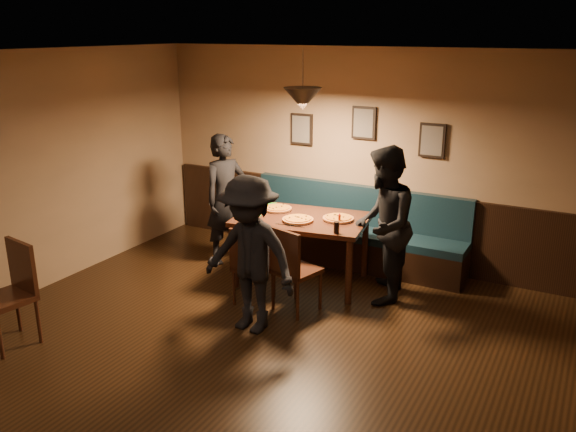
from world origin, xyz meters
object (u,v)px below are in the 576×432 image
Objects in this scene: chair_near_left at (254,264)px; booth_bench at (352,228)px; soda_glass at (336,227)px; diner_left at (226,199)px; chair_near_right at (297,268)px; diner_right at (383,225)px; cafe_chair_far at (5,297)px; tabasco_bottle at (339,218)px; dining_table at (302,250)px; diner_front at (249,255)px.

booth_bench is at bearing 62.96° from chair_near_left.
soda_glass is (0.83, 0.42, 0.44)m from chair_near_left.
chair_near_left is 0.54× the size of diner_left.
soda_glass is at bearing 67.48° from chair_near_right.
diner_right reaches higher than chair_near_right.
cafe_chair_far is (-2.44, -2.42, -0.38)m from soda_glass.
booth_bench is 0.95m from tabasco_bottle.
chair_near_right is 7.57× the size of tabasco_bottle.
chair_near_left is at bearing -108.91° from booth_bench.
booth_bench is 1.71m from diner_left.
booth_bench reaches higher than soda_glass.
diner_front reaches higher than dining_table.
cafe_chair_far is at bearing -59.02° from diner_right.
tabasco_bottle is at bearing 77.10° from diner_front.
chair_near_right is 0.74m from diner_front.
diner_left is 1.04× the size of diner_front.
tabasco_bottle reaches higher than dining_table.
booth_bench is 2.90× the size of cafe_chair_far.
diner_left is at bearing 129.00° from chair_near_left.
diner_front is 1.59× the size of cafe_chair_far.
cafe_chair_far reaches higher than booth_bench.
diner_right is 13.45× the size of soda_glass.
dining_table is 0.84m from soda_glass.
chair_near_left is 0.89× the size of cafe_chair_far.
chair_near_right reaches higher than soda_glass.
cafe_chair_far is (-2.14, -2.04, 0.03)m from chair_near_right.
dining_table is at bearing 151.05° from soda_glass.
dining_table is 0.78m from chair_near_right.
chair_near_left is 1.03m from soda_glass.
tabasco_bottle reaches higher than chair_near_left.
soda_glass reaches higher than chair_near_left.
booth_bench reaches higher than chair_near_left.
diner_left is 12.90× the size of soda_glass.
diner_right is 1.73× the size of cafe_chair_far.
booth_bench is 2.21m from diner_front.
diner_right reaches higher than cafe_chair_far.
chair_near_left is 0.56× the size of diner_front.
diner_left reaches higher than dining_table.
soda_glass is (0.30, 0.38, 0.41)m from chair_near_right.
diner_right reaches higher than soda_glass.
chair_near_left is 0.94× the size of chair_near_right.
chair_near_right reaches higher than chair_near_left.
diner_right is at bearing 60.47° from chair_near_right.
diner_left is 13.25× the size of tabasco_bottle.
diner_front reaches higher than chair_near_left.
dining_table is 1.30m from diner_left.
diner_right is 1.64m from diner_front.
chair_near_right is (0.53, 0.04, 0.03)m from chair_near_left.
dining_table is at bearing 97.90° from diner_front.
diner_front is (0.31, -0.58, 0.36)m from chair_near_left.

